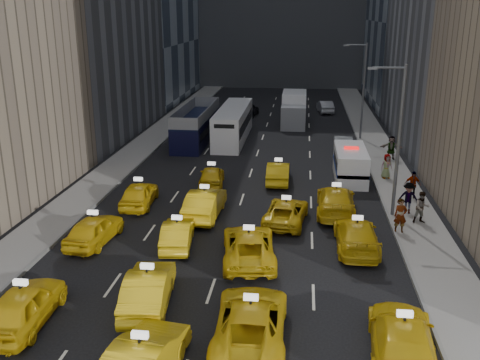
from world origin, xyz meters
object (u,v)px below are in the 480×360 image
object	(u,v)px
double_decker	(196,124)
city_bus	(233,124)
box_truck	(294,109)
pedestrian_0	(400,216)
nypd_van	(350,165)

from	to	relation	value
double_decker	city_bus	distance (m)	3.51
box_truck	pedestrian_0	world-z (taller)	box_truck
box_truck	pedestrian_0	distance (m)	29.80
nypd_van	box_truck	bearing A→B (deg)	104.62
box_truck	pedestrian_0	bearing A→B (deg)	-73.63
double_decker	pedestrian_0	xyz separation A→B (m)	(15.35, -20.29, -0.51)
city_bus	double_decker	bearing A→B (deg)	-169.82
nypd_van	box_truck	distance (m)	19.64
double_decker	nypd_van	bearing A→B (deg)	-41.94
city_bus	box_truck	world-z (taller)	box_truck
nypd_van	city_bus	world-z (taller)	city_bus
nypd_van	pedestrian_0	size ratio (longest dim) A/B	2.97
pedestrian_0	box_truck	bearing A→B (deg)	100.99
double_decker	box_truck	distance (m)	12.52
double_decker	city_bus	xyz separation A→B (m)	(3.34, 1.09, -0.10)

